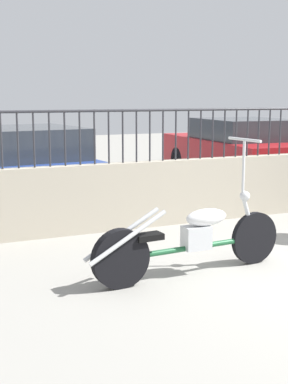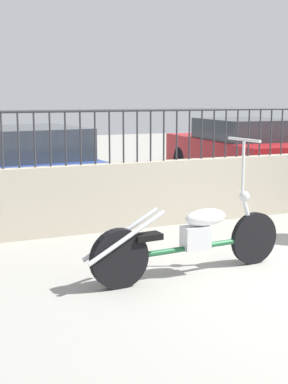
% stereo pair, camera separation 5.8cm
% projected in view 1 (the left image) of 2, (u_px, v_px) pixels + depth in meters
% --- Properties ---
extents(low_wall, '(10.82, 0.18, 0.92)m').
position_uv_depth(low_wall, '(217.00, 189.00, 7.93)').
color(low_wall, '#B2A893').
rests_on(low_wall, ground_plane).
extents(fence_railing, '(10.82, 0.04, 0.72)m').
position_uv_depth(fence_railing, '(219.00, 124.00, 7.76)').
color(fence_railing, '#2D2D33').
rests_on(fence_railing, low_wall).
extents(motorcycle_green, '(2.26, 0.52, 1.39)m').
position_uv_depth(motorcycle_green, '(184.00, 240.00, 5.40)').
color(motorcycle_green, black).
rests_on(motorcycle_green, ground_plane).
extents(car_blue, '(2.19, 4.23, 1.31)m').
position_uv_depth(car_blue, '(26.00, 165.00, 9.08)').
color(car_blue, black).
rests_on(car_blue, ground_plane).
extents(car_red, '(2.15, 4.29, 1.34)m').
position_uv_depth(car_red, '(240.00, 149.00, 11.50)').
color(car_red, black).
rests_on(car_red, ground_plane).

